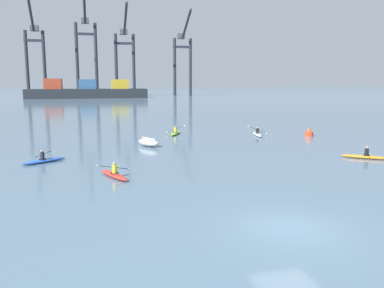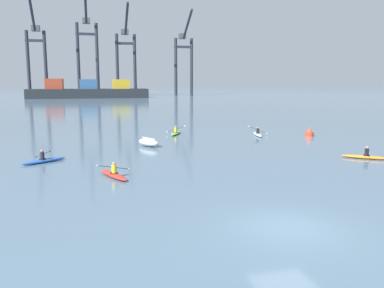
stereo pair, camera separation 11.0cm
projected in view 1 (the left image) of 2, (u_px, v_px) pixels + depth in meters
The scene contains 13 objects.
ground_plane at pixel (289, 228), 15.90m from camera, with size 800.00×800.00×0.00m, color slate.
container_barge at pixel (87, 91), 136.07m from camera, with size 40.02×8.43×6.58m.
gantry_crane_west at pixel (35, 50), 141.81m from camera, with size 7.08×16.68×35.72m.
gantry_crane_west_mid at pixel (86, 47), 146.65m from camera, with size 8.05×17.44×37.36m.
gantry_crane_east_mid at pixel (125, 53), 151.77m from camera, with size 7.89×17.25×32.91m.
gantry_crane_east at pixel (183, 56), 157.71m from camera, with size 7.62×17.85×31.50m.
capsized_dinghy at pixel (149, 142), 35.72m from camera, with size 2.19×2.81×0.76m.
channel_buoy at pixel (309, 133), 42.26m from camera, with size 0.90×0.90×1.00m.
kayak_white at pixel (257, 134), 42.77m from camera, with size 2.12×3.45×1.08m.
kayak_blue at pixel (44, 160), 28.57m from camera, with size 3.13×2.45×1.02m.
kayak_red at pixel (114, 174), 24.27m from camera, with size 2.10×3.38×0.95m.
kayak_orange at pixel (365, 156), 30.07m from camera, with size 3.04×2.58×0.95m.
kayak_lime at pixel (175, 133), 43.63m from camera, with size 2.02×3.33×1.04m.
Camera 1 is at (-7.52, -13.75, 5.79)m, focal length 37.34 mm.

